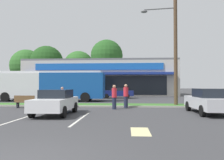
{
  "coord_description": "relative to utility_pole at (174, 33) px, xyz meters",
  "views": [
    {
      "loc": [
        2.59,
        -4.84,
        1.73
      ],
      "look_at": [
        1.09,
        18.1,
        2.28
      ],
      "focal_mm": 35.79,
      "sensor_mm": 36.0,
      "label": 1
    }
  ],
  "objects": [
    {
      "name": "lot_arrow",
      "position": [
        -3.46,
        -10.46,
        -6.07
      ],
      "size": [
        0.7,
        1.6,
        0.01
      ],
      "primitive_type": "cube",
      "color": "beige",
      "rests_on": "ground_plane"
    },
    {
      "name": "utility_pole",
      "position": [
        0.0,
        0.0,
        0.0
      ],
      "size": [
        3.08,
        2.4,
        11.44
      ],
      "color": "#4C3826",
      "rests_on": "ground_plane"
    },
    {
      "name": "car_4",
      "position": [
        -5.22,
        10.97,
        -5.33
      ],
      "size": [
        4.42,
        1.89,
        1.41
      ],
      "rotation": [
        0.0,
        0.0,
        3.14
      ],
      "color": "navy",
      "rests_on": "ground_plane"
    },
    {
      "name": "city_bus",
      "position": [
        -12.49,
        5.06,
        -4.31
      ],
      "size": [
        12.23,
        2.72,
        3.25
      ],
      "rotation": [
        0.0,
        0.0,
        3.15
      ],
      "color": "#144793",
      "rests_on": "ground_plane"
    },
    {
      "name": "parking_stripe_1",
      "position": [
        -9.45,
        -8.29,
        -6.07
      ],
      "size": [
        0.12,
        4.8,
        0.01
      ],
      "primitive_type": "cube",
      "color": "silver",
      "rests_on": "ground_plane"
    },
    {
      "name": "car_2",
      "position": [
        1.08,
        -4.93,
        -5.29
      ],
      "size": [
        2.0,
        4.59,
        1.53
      ],
      "rotation": [
        0.0,
        0.0,
        1.57
      ],
      "color": "#B7B7BC",
      "rests_on": "ground_plane"
    },
    {
      "name": "car_1",
      "position": [
        -8.16,
        -5.95,
        -5.32
      ],
      "size": [
        1.93,
        4.15,
        1.47
      ],
      "rotation": [
        0.0,
        0.0,
        -1.57
      ],
      "color": "silver",
      "rests_on": "ground_plane"
    },
    {
      "name": "tree_far_left",
      "position": [
        -27.27,
        31.59,
        0.28
      ],
      "size": [
        7.44,
        7.44,
        10.08
      ],
      "color": "#473323",
      "rests_on": "ground_plane"
    },
    {
      "name": "pedestrian_near_bench",
      "position": [
        -4.02,
        -1.72,
        -5.16
      ],
      "size": [
        0.37,
        0.37,
        1.81
      ],
      "rotation": [
        0.0,
        0.0,
        3.4
      ],
      "color": "#1E2338",
      "rests_on": "ground_plane"
    },
    {
      "name": "bus_stop_bench",
      "position": [
        -11.74,
        -2.26,
        -5.57
      ],
      "size": [
        1.6,
        0.45,
        0.95
      ],
      "rotation": [
        0.0,
        0.0,
        3.14
      ],
      "color": "brown",
      "rests_on": "ground_plane"
    },
    {
      "name": "grass_median",
      "position": [
        -6.56,
        -0.05,
        -6.01
      ],
      "size": [
        56.0,
        2.2,
        0.12
      ],
      "primitive_type": "cube",
      "color": "#386B28",
      "rests_on": "ground_plane"
    },
    {
      "name": "tree_left",
      "position": [
        -21.48,
        28.96,
        0.74
      ],
      "size": [
        7.14,
        7.14,
        10.39
      ],
      "color": "#473323",
      "rests_on": "ground_plane"
    },
    {
      "name": "curb_lip",
      "position": [
        -6.56,
        -1.27,
        -6.01
      ],
      "size": [
        56.0,
        0.24,
        0.12
      ],
      "primitive_type": "cube",
      "color": "#99968C",
      "rests_on": "ground_plane"
    },
    {
      "name": "storefront_building",
      "position": [
        -8.41,
        21.45,
        -3.06
      ],
      "size": [
        25.37,
        12.34,
        6.02
      ],
      "color": "#BCB7AD",
      "rests_on": "ground_plane"
    },
    {
      "name": "pedestrian_mid",
      "position": [
        -4.86,
        -2.77,
        -5.19
      ],
      "size": [
        0.35,
        0.35,
        1.76
      ],
      "rotation": [
        0.0,
        0.0,
        2.87
      ],
      "color": "#1E2338",
      "rests_on": "ground_plane"
    },
    {
      "name": "pedestrian_by_pole",
      "position": [
        -8.9,
        -2.08,
        -5.27
      ],
      "size": [
        0.32,
        0.32,
        1.6
      ],
      "rotation": [
        0.0,
        0.0,
        2.72
      ],
      "color": "#726651",
      "rests_on": "ground_plane"
    },
    {
      "name": "tree_mid",
      "position": [
        -8.21,
        28.48,
        1.97
      ],
      "size": [
        6.85,
        6.85,
        11.48
      ],
      "color": "#473323",
      "rests_on": "ground_plane"
    },
    {
      "name": "tree_mid_left",
      "position": [
        -15.04,
        32.02,
        0.09
      ],
      "size": [
        6.99,
        6.99,
        9.66
      ],
      "color": "#473323",
      "rests_on": "ground_plane"
    },
    {
      "name": "parking_stripe_2",
      "position": [
        -6.35,
        -7.41,
        -6.07
      ],
      "size": [
        0.12,
        4.8,
        0.01
      ],
      "primitive_type": "cube",
      "color": "silver",
      "rests_on": "ground_plane"
    }
  ]
}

